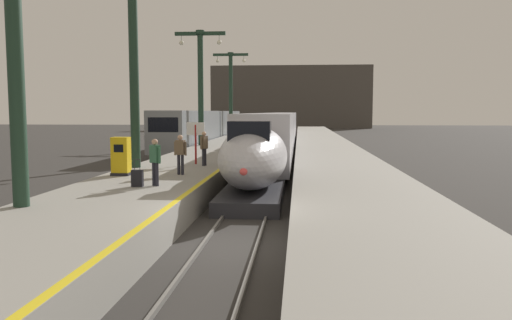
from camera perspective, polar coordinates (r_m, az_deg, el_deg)
name	(u,v)px	position (r m, az deg, el deg)	size (l,w,h in m)	color
ground_plane	(231,246)	(14.45, -2.83, -9.48)	(260.00, 260.00, 0.00)	#33302D
platform_left	(221,154)	(39.17, -3.92, 0.72)	(4.80, 110.00, 1.05)	gray
platform_right	(328,154)	(38.79, 8.00, 0.63)	(4.80, 110.00, 1.05)	gray
platform_left_safety_stripe	(251,147)	(38.85, -0.60, 1.47)	(0.20, 107.80, 0.01)	yellow
rail_main_left	(266,157)	(41.59, 1.16, 0.36)	(0.08, 110.00, 0.12)	slate
rail_main_right	(285,157)	(41.52, 3.23, 0.34)	(0.08, 110.00, 0.12)	slate
rail_secondary_left	(168,156)	(42.86, -9.71, 0.43)	(0.08, 110.00, 0.12)	slate
rail_secondary_right	(186,156)	(42.51, -7.75, 0.42)	(0.08, 110.00, 0.12)	slate
highspeed_train_main	(278,132)	(45.43, 2.43, 3.17)	(2.92, 57.84, 3.60)	silver
regional_train_adjacent	(207,126)	(56.09, -5.46, 3.75)	(2.85, 36.60, 3.80)	gray
station_column_near	(13,11)	(15.92, -25.38, 14.69)	(4.00, 0.68, 8.89)	#1E3828
station_column_mid	(133,49)	(25.24, -13.46, 11.95)	(4.00, 0.68, 9.34)	#1E3828
station_column_far	(201,76)	(41.15, -6.19, 9.22)	(4.00, 0.68, 9.00)	#1E3828
station_column_distant	(231,86)	(58.92, -2.83, 8.25)	(4.00, 0.68, 9.34)	#1E3828
passenger_near_edge	(155,158)	(18.68, -11.15, 0.17)	(0.47, 0.40, 1.69)	#23232D
passenger_mid_platform	(180,151)	(21.86, -8.41, 0.96)	(0.56, 0.30, 1.69)	#23232D
passenger_far_waiting	(204,146)	(25.36, -5.79, 1.59)	(0.34, 0.54, 1.69)	#23232D
rolling_suitcase	(137,178)	(18.70, -13.06, -1.98)	(0.40, 0.22, 0.98)	black
ticket_machine_yellow	(121,158)	(22.18, -14.77, 0.25)	(0.76, 0.62, 1.60)	yellow
departure_info_board	(196,134)	(26.21, -6.73, 2.84)	(0.90, 0.10, 2.12)	maroon
terminus_back_wall	(291,97)	(115.90, 3.89, 7.00)	(36.00, 2.00, 14.00)	#4C4742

